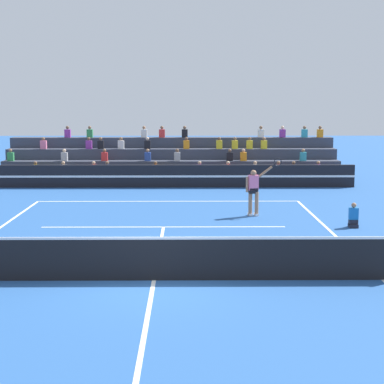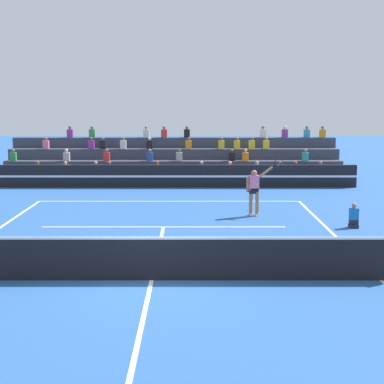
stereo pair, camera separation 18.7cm
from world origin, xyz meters
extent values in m
plane|color=#285699|center=(0.00, 0.00, 0.00)|extent=(120.00, 120.00, 0.00)
cube|color=white|center=(0.00, 11.90, 0.00)|extent=(11.00, 0.10, 0.01)
cube|color=white|center=(5.50, 0.00, 0.00)|extent=(0.10, 23.80, 0.01)
cube|color=white|center=(0.00, 6.43, 0.00)|extent=(8.25, 0.10, 0.01)
cube|color=white|center=(0.00, 0.00, 0.00)|extent=(0.10, 12.85, 0.01)
cube|color=black|center=(0.00, 0.00, 0.50)|extent=(11.90, 0.02, 1.00)
cube|color=white|center=(0.00, 0.00, 1.03)|extent=(11.90, 0.04, 0.06)
cube|color=black|center=(0.00, 16.23, 0.55)|extent=(18.00, 0.24, 1.10)
cube|color=white|center=(0.00, 16.10, 0.55)|extent=(18.00, 0.02, 0.10)
cube|color=#383D4C|center=(0.00, 17.51, 0.28)|extent=(17.54, 0.95, 0.55)
cube|color=black|center=(6.21, 17.34, 0.77)|extent=(0.32, 0.22, 0.44)
sphere|color=brown|center=(6.21, 17.34, 1.09)|extent=(0.18, 0.18, 0.18)
cube|color=red|center=(2.88, 17.34, 0.77)|extent=(0.32, 0.22, 0.44)
sphere|color=beige|center=(2.88, 17.34, 1.09)|extent=(0.18, 0.18, 0.18)
cube|color=orange|center=(-0.79, 17.34, 0.77)|extent=(0.32, 0.22, 0.44)
sphere|color=brown|center=(-0.79, 17.34, 1.09)|extent=(0.18, 0.18, 0.18)
cube|color=#2D4CA5|center=(-3.21, 17.34, 0.77)|extent=(0.32, 0.22, 0.44)
sphere|color=brown|center=(-3.21, 17.34, 1.09)|extent=(0.18, 0.18, 0.18)
cube|color=pink|center=(5.44, 17.34, 0.77)|extent=(0.32, 0.22, 0.44)
sphere|color=brown|center=(5.44, 17.34, 1.09)|extent=(0.18, 0.18, 0.18)
cube|color=purple|center=(7.46, 17.34, 0.77)|extent=(0.32, 0.22, 0.44)
sphere|color=#9E7051|center=(7.46, 17.34, 1.09)|extent=(0.18, 0.18, 0.18)
cube|color=red|center=(-3.90, 17.34, 0.77)|extent=(0.32, 0.22, 0.44)
sphere|color=tan|center=(-3.90, 17.34, 1.09)|extent=(0.18, 0.18, 0.18)
cube|color=silver|center=(4.25, 17.34, 0.77)|extent=(0.32, 0.22, 0.44)
sphere|color=tan|center=(4.25, 17.34, 1.09)|extent=(0.18, 0.18, 0.18)
cube|color=silver|center=(-5.43, 17.34, 0.77)|extent=(0.32, 0.22, 0.44)
sphere|color=tan|center=(-5.43, 17.34, 1.09)|extent=(0.18, 0.18, 0.18)
cube|color=purple|center=(1.45, 17.34, 0.77)|extent=(0.32, 0.22, 0.44)
sphere|color=tan|center=(1.45, 17.34, 1.09)|extent=(0.18, 0.18, 0.18)
cube|color=yellow|center=(-6.84, 17.34, 0.77)|extent=(0.32, 0.22, 0.44)
sphere|color=brown|center=(-6.84, 17.34, 1.09)|extent=(0.18, 0.18, 0.18)
cube|color=#383D4C|center=(0.00, 18.46, 0.55)|extent=(17.54, 0.95, 1.10)
cube|color=#B2B2B7|center=(0.30, 18.29, 1.32)|extent=(0.32, 0.22, 0.44)
sphere|color=brown|center=(0.30, 18.29, 1.64)|extent=(0.18, 0.18, 0.18)
cube|color=#B2B2B7|center=(-5.54, 18.29, 1.32)|extent=(0.32, 0.22, 0.44)
sphere|color=beige|center=(-5.54, 18.29, 1.64)|extent=(0.18, 0.18, 0.18)
cube|color=teal|center=(6.85, 18.29, 1.32)|extent=(0.32, 0.22, 0.44)
sphere|color=#9E7051|center=(6.85, 18.29, 1.64)|extent=(0.18, 0.18, 0.18)
cube|color=black|center=(3.03, 18.29, 1.32)|extent=(0.32, 0.22, 0.44)
sphere|color=brown|center=(3.03, 18.29, 1.64)|extent=(0.18, 0.18, 0.18)
cube|color=orange|center=(3.74, 18.29, 1.32)|extent=(0.32, 0.22, 0.44)
sphere|color=tan|center=(3.74, 18.29, 1.64)|extent=(0.18, 0.18, 0.18)
cube|color=#2D4CA5|center=(-1.23, 18.29, 1.32)|extent=(0.32, 0.22, 0.44)
sphere|color=#9E7051|center=(-1.23, 18.29, 1.64)|extent=(0.18, 0.18, 0.18)
cube|color=#338C4C|center=(-8.32, 18.29, 1.32)|extent=(0.32, 0.22, 0.44)
sphere|color=brown|center=(-8.32, 18.29, 1.64)|extent=(0.18, 0.18, 0.18)
cube|color=red|center=(-3.46, 18.29, 1.32)|extent=(0.32, 0.22, 0.44)
sphere|color=brown|center=(-3.46, 18.29, 1.64)|extent=(0.18, 0.18, 0.18)
cube|color=#383D4C|center=(0.00, 19.41, 0.83)|extent=(17.54, 0.95, 1.65)
cube|color=yellow|center=(4.92, 19.24, 1.87)|extent=(0.32, 0.22, 0.44)
sphere|color=#9E7051|center=(4.92, 19.24, 2.19)|extent=(0.18, 0.18, 0.18)
cube|color=silver|center=(-2.70, 19.24, 1.87)|extent=(0.32, 0.22, 0.44)
sphere|color=brown|center=(-2.70, 19.24, 2.19)|extent=(0.18, 0.18, 0.18)
cube|color=yellow|center=(3.36, 19.24, 1.87)|extent=(0.32, 0.22, 0.44)
sphere|color=brown|center=(3.36, 19.24, 2.19)|extent=(0.18, 0.18, 0.18)
cube|color=black|center=(-3.78, 19.24, 1.87)|extent=(0.32, 0.22, 0.44)
sphere|color=brown|center=(-3.78, 19.24, 2.19)|extent=(0.18, 0.18, 0.18)
cube|color=yellow|center=(2.53, 19.24, 1.87)|extent=(0.32, 0.22, 0.44)
sphere|color=brown|center=(2.53, 19.24, 2.19)|extent=(0.18, 0.18, 0.18)
cube|color=black|center=(-1.29, 19.24, 1.87)|extent=(0.32, 0.22, 0.44)
sphere|color=beige|center=(-1.29, 19.24, 2.19)|extent=(0.18, 0.18, 0.18)
cube|color=yellow|center=(4.15, 19.24, 1.87)|extent=(0.32, 0.22, 0.44)
sphere|color=brown|center=(4.15, 19.24, 2.19)|extent=(0.18, 0.18, 0.18)
cube|color=pink|center=(-6.82, 19.24, 1.87)|extent=(0.32, 0.22, 0.44)
sphere|color=brown|center=(-6.82, 19.24, 2.19)|extent=(0.18, 0.18, 0.18)
cube|color=purple|center=(-4.40, 19.24, 1.87)|extent=(0.32, 0.22, 0.44)
sphere|color=brown|center=(-4.40, 19.24, 2.19)|extent=(0.18, 0.18, 0.18)
cube|color=orange|center=(0.78, 19.24, 1.87)|extent=(0.32, 0.22, 0.44)
sphere|color=brown|center=(0.78, 19.24, 2.19)|extent=(0.18, 0.18, 0.18)
cube|color=#383D4C|center=(0.00, 20.36, 1.10)|extent=(17.54, 0.95, 2.20)
cube|color=silver|center=(4.85, 20.19, 2.42)|extent=(0.32, 0.22, 0.44)
sphere|color=brown|center=(4.85, 20.19, 2.74)|extent=(0.18, 0.18, 0.18)
cube|color=purple|center=(-5.70, 20.19, 2.42)|extent=(0.32, 0.22, 0.44)
sphere|color=brown|center=(-5.70, 20.19, 2.74)|extent=(0.18, 0.18, 0.18)
cube|color=teal|center=(7.24, 20.19, 2.42)|extent=(0.32, 0.22, 0.44)
sphere|color=brown|center=(7.24, 20.19, 2.74)|extent=(0.18, 0.18, 0.18)
cube|color=purple|center=(6.04, 20.19, 2.42)|extent=(0.32, 0.22, 0.44)
sphere|color=beige|center=(6.04, 20.19, 2.74)|extent=(0.18, 0.18, 0.18)
cube|color=orange|center=(8.09, 20.19, 2.42)|extent=(0.32, 0.22, 0.44)
sphere|color=brown|center=(8.09, 20.19, 2.74)|extent=(0.18, 0.18, 0.18)
cube|color=red|center=(-0.55, 20.19, 2.42)|extent=(0.32, 0.22, 0.44)
sphere|color=brown|center=(-0.55, 20.19, 2.74)|extent=(0.18, 0.18, 0.18)
cube|color=black|center=(0.69, 20.19, 2.42)|extent=(0.32, 0.22, 0.44)
sphere|color=brown|center=(0.69, 20.19, 2.74)|extent=(0.18, 0.18, 0.18)
cube|color=silver|center=(-1.53, 20.19, 2.42)|extent=(0.32, 0.22, 0.44)
sphere|color=#9E7051|center=(-1.53, 20.19, 2.74)|extent=(0.18, 0.18, 0.18)
cube|color=#338C4C|center=(-4.49, 20.19, 2.42)|extent=(0.32, 0.22, 0.44)
sphere|color=brown|center=(-4.49, 20.19, 2.74)|extent=(0.18, 0.18, 0.18)
cube|color=black|center=(6.41, 6.31, 0.06)|extent=(0.28, 0.36, 0.12)
cube|color=black|center=(6.41, 6.31, 0.18)|extent=(0.28, 0.24, 0.18)
cube|color=#1966B2|center=(6.41, 6.31, 0.47)|extent=(0.30, 0.18, 0.40)
sphere|color=#9E7051|center=(6.41, 6.31, 0.76)|extent=(0.17, 0.17, 0.17)
cylinder|color=#9E7051|center=(3.14, 8.49, 0.45)|extent=(0.14, 0.14, 0.90)
cylinder|color=#9E7051|center=(3.37, 8.46, 0.45)|extent=(0.14, 0.14, 0.90)
cube|color=black|center=(3.24, 8.49, 0.94)|extent=(0.35, 0.26, 0.20)
cube|color=pink|center=(3.24, 8.49, 1.24)|extent=(0.39, 0.27, 0.56)
sphere|color=#9E7051|center=(3.24, 8.49, 1.60)|extent=(0.22, 0.22, 0.22)
cube|color=white|center=(3.13, 8.53, 0.04)|extent=(0.17, 0.28, 0.09)
cube|color=white|center=(3.37, 8.50, 0.04)|extent=(0.17, 0.28, 0.09)
cylinder|color=#9E7051|center=(3.01, 8.44, 1.18)|extent=(0.09, 0.09, 0.56)
cylinder|color=#9E7051|center=(3.70, 8.58, 1.64)|extent=(0.55, 0.20, 0.43)
cylinder|color=black|center=(4.01, 8.65, 1.87)|extent=(0.20, 0.07, 0.16)
torus|color=black|center=(4.16, 8.68, 1.98)|extent=(0.43, 0.11, 0.43)
sphere|color=#C6DB33|center=(4.25, 1.77, 0.03)|extent=(0.07, 0.07, 0.07)
camera|label=1|loc=(0.78, -14.87, 4.31)|focal=60.00mm
camera|label=2|loc=(0.97, -14.87, 4.31)|focal=60.00mm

